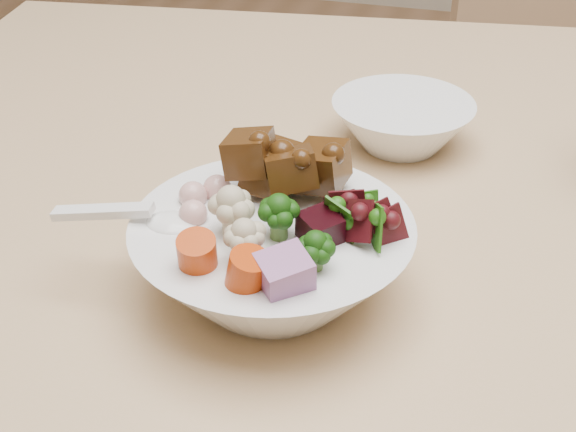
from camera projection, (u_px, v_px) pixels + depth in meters
The scene contains 3 objects.
food_bowl at pixel (275, 253), 0.59m from camera, with size 0.21×0.21×0.11m.
soup_spoon at pixel (154, 221), 0.58m from camera, with size 0.11×0.04×0.02m.
side_bowl at pixel (402, 124), 0.80m from camera, with size 0.14×0.14×0.05m, color white, non-canonical shape.
Camera 1 is at (-0.13, -0.64, 1.21)m, focal length 50.00 mm.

